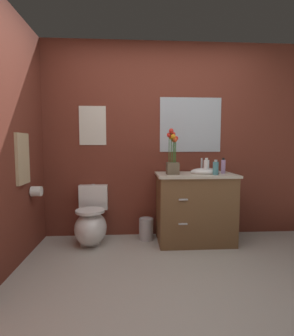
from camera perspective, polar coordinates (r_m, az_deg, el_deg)
The scene contains 13 objects.
ground_plane at distance 2.21m, azimuth 7.92°, elevation -27.59°, with size 9.98×9.98×0.00m, color #B2ADA3.
wall_back at distance 3.43m, azimuth 6.24°, elevation 6.08°, with size 4.66×0.05×2.50m, color maroon.
toilet at distance 3.26m, azimuth -12.22°, elevation -11.89°, with size 0.38×0.59×0.69m.
vanity_cabinet at distance 3.24m, azimuth 10.56°, elevation -8.45°, with size 0.94×0.56×1.03m.
flower_vase at distance 3.04m, azimuth 5.69°, elevation 2.35°, with size 0.14×0.14×0.54m.
soap_bottle at distance 3.26m, azimuth 16.48°, elevation 0.36°, with size 0.05×0.05×0.19m.
lotion_bottle at distance 3.09m, azimuth 14.92°, elevation 0.01°, with size 0.07×0.07×0.18m.
hand_wash_bottle at distance 3.13m, azimuth 12.98°, elevation 0.28°, with size 0.07×0.07×0.19m.
trash_bin at distance 3.34m, azimuth -0.19°, elevation -13.27°, with size 0.18×0.18×0.27m.
wall_poster at distance 3.39m, azimuth -11.92°, elevation 9.14°, with size 0.34×0.01×0.49m, color silver.
wall_mirror at distance 3.45m, azimuth 9.58°, elevation 9.36°, with size 0.80×0.01×0.70m, color #B2BCC6.
hanging_towel at distance 2.91m, azimuth -25.80°, elevation 1.85°, with size 0.03×0.28×0.52m, color tan.
toilet_paper_roll at distance 3.11m, azimuth -23.22°, elevation -4.75°, with size 0.11×0.11×0.11m, color white.
Camera 1 is at (-0.38, -1.82, 1.19)m, focal length 27.60 mm.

